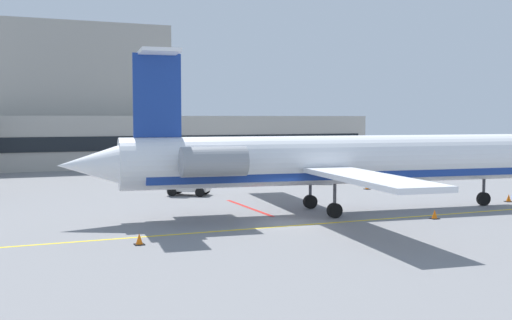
{
  "coord_description": "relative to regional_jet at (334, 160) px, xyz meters",
  "views": [
    {
      "loc": [
        -14.9,
        -31.08,
        5.97
      ],
      "look_at": [
        1.45,
        8.41,
        3.0
      ],
      "focal_mm": 43.26,
      "sensor_mm": 36.0,
      "label": 1
    }
  ],
  "objects": [
    {
      "name": "ground",
      "position": [
        -4.26,
        -2.48,
        -3.33
      ],
      "size": [
        120.0,
        120.0,
        0.11
      ],
      "color": "slate"
    },
    {
      "name": "terminal_building",
      "position": [
        -5.63,
        44.01,
        2.67
      ],
      "size": [
        58.59,
        12.37,
        17.33
      ],
      "color": "#ADA89E",
      "rests_on": "ground"
    },
    {
      "name": "regional_jet",
      "position": [
        0.0,
        0.0,
        0.0
      ],
      "size": [
        33.61,
        25.3,
        9.68
      ],
      "color": "white",
      "rests_on": "ground"
    },
    {
      "name": "baggage_tug",
      "position": [
        7.57,
        16.41,
        -2.32
      ],
      "size": [
        3.28,
        3.72,
        2.12
      ],
      "color": "#E5B20C",
      "rests_on": "ground"
    },
    {
      "name": "pushback_tractor",
      "position": [
        -6.28,
        11.93,
        -2.28
      ],
      "size": [
        3.45,
        3.09,
        2.27
      ],
      "color": "silver",
      "rests_on": "ground"
    },
    {
      "name": "fuel_tank",
      "position": [
        3.75,
        28.5,
        -1.71
      ],
      "size": [
        6.74,
        3.11,
        2.85
      ],
      "color": "white",
      "rests_on": "ground"
    },
    {
      "name": "safety_cone_alpha",
      "position": [
        13.9,
        -0.43,
        -3.03
      ],
      "size": [
        0.47,
        0.47,
        0.55
      ],
      "color": "orange",
      "rests_on": "ground"
    },
    {
      "name": "safety_cone_bravo",
      "position": [
        -13.3,
        -5.1,
        -3.03
      ],
      "size": [
        0.47,
        0.47,
        0.55
      ],
      "color": "orange",
      "rests_on": "ground"
    },
    {
      "name": "safety_cone_charlie",
      "position": [
        4.29,
        -4.4,
        -3.03
      ],
      "size": [
        0.47,
        0.47,
        0.55
      ],
      "color": "orange",
      "rests_on": "ground"
    },
    {
      "name": "safety_cone_delta",
      "position": [
        8.81,
        9.86,
        -3.03
      ],
      "size": [
        0.47,
        0.47,
        0.55
      ],
      "color": "orange",
      "rests_on": "ground"
    }
  ]
}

